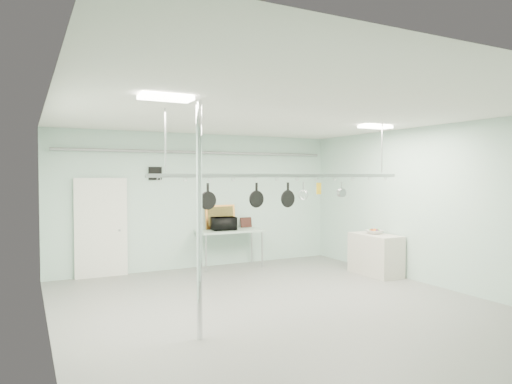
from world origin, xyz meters
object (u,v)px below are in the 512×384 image
chrome_pole (199,221)px  skillet_right (288,194)px  side_cabinet (375,255)px  microwave (224,224)px  fruit_bowl (374,232)px  coffee_canister (231,225)px  skillet_left (208,196)px  skillet_mid (256,194)px  pot_rack (287,174)px  prep_table (230,233)px

chrome_pole → skillet_right: (1.92, 0.90, 0.28)m
side_cabinet → microwave: microwave is taller
side_cabinet → fruit_bowl: 0.50m
microwave → coffee_canister: bearing=-167.7°
skillet_left → skillet_mid: same height
skillet_mid → skillet_right: same height
coffee_canister → fruit_bowl: coffee_canister is taller
pot_rack → fruit_bowl: 3.45m
prep_table → skillet_left: skillet_left is taller
microwave → skillet_mid: size_ratio=1.44×
skillet_mid → skillet_right: size_ratio=0.96×
microwave → coffee_canister: microwave is taller
pot_rack → microwave: size_ratio=8.58×
skillet_right → prep_table: bearing=73.5°
chrome_pole → prep_table: (2.30, 4.20, -0.77)m
microwave → skillet_left: (-1.68, -3.31, 0.83)m
pot_rack → microwave: pot_rack is taller
coffee_canister → skillet_right: size_ratio=0.51×
chrome_pole → fruit_bowl: (4.88, 2.08, -0.66)m
fruit_bowl → skillet_right: skillet_right is taller
coffee_canister → pot_rack: bearing=-97.6°
pot_rack → skillet_left: (-1.43, 0.00, -0.34)m
side_cabinet → fruit_bowl: fruit_bowl is taller
coffee_canister → fruit_bowl: 3.33m
chrome_pole → coffee_canister: (2.34, 4.24, -0.59)m
skillet_left → skillet_right: 1.45m
chrome_pole → pot_rack: size_ratio=0.67×
chrome_pole → prep_table: chrome_pole is taller
fruit_bowl → side_cabinet: bearing=-112.0°
prep_table → fruit_bowl: 3.34m
pot_rack → microwave: 3.52m
prep_table → side_cabinet: size_ratio=1.33×
fruit_bowl → skillet_left: (-4.41, -1.18, 0.95)m
pot_rack → microwave: (0.24, 3.31, -1.17)m
fruit_bowl → skillet_left: skillet_left is taller
prep_table → side_cabinet: prep_table is taller
side_cabinet → pot_rack: 3.62m
pot_rack → skillet_right: 0.35m
skillet_left → chrome_pole: bearing=-121.4°
fruit_bowl → pot_rack: bearing=-158.5°
pot_rack → skillet_mid: size_ratio=12.38×
skillet_mid → side_cabinet: bearing=10.9°
prep_table → microwave: size_ratio=2.86×
prep_table → side_cabinet: bearing=-40.8°
microwave → skillet_mid: 3.52m
prep_table → skillet_mid: bearing=-106.6°
chrome_pole → fruit_bowl: 5.34m
side_cabinet → skillet_mid: (-3.53, -1.10, 1.44)m
chrome_pole → skillet_mid: bearing=34.3°
pot_rack → skillet_right: bearing=0.0°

